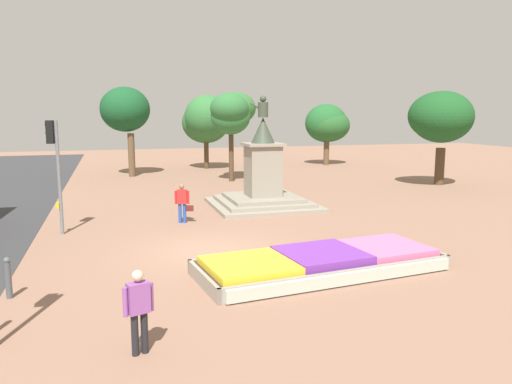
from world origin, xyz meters
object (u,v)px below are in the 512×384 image
object	(u,v)px
flower_planter	(322,263)
statue_monument	(263,183)
pedestrian_with_handbag	(183,201)
pedestrian_near_planter	(139,307)
traffic_light_mid_block	(55,157)
kerb_bollard_mid_a	(8,277)

from	to	relation	value
flower_planter	statue_monument	xyz separation A→B (m)	(1.25, 9.59, 0.86)
pedestrian_with_handbag	statue_monument	bearing A→B (deg)	31.09
statue_monument	pedestrian_near_planter	bearing A→B (deg)	-115.81
pedestrian_with_handbag	pedestrian_near_planter	world-z (taller)	pedestrian_near_planter
flower_planter	pedestrian_near_planter	size ratio (longest dim) A/B	4.51
traffic_light_mid_block	flower_planter	bearing A→B (deg)	-41.90
traffic_light_mid_block	pedestrian_near_planter	xyz separation A→B (m)	(2.24, -9.95, -1.86)
pedestrian_with_handbag	kerb_bollard_mid_a	world-z (taller)	pedestrian_with_handbag
kerb_bollard_mid_a	statue_monument	bearing A→B (deg)	45.86
traffic_light_mid_block	pedestrian_near_planter	size ratio (longest dim) A/B	2.57
traffic_light_mid_block	pedestrian_with_handbag	world-z (taller)	traffic_light_mid_block
pedestrian_with_handbag	kerb_bollard_mid_a	bearing A→B (deg)	-126.07
flower_planter	traffic_light_mid_block	world-z (taller)	traffic_light_mid_block
statue_monument	pedestrian_with_handbag	bearing A→B (deg)	-148.91
traffic_light_mid_block	kerb_bollard_mid_a	bearing A→B (deg)	-94.93
traffic_light_mid_block	pedestrian_with_handbag	size ratio (longest dim) A/B	2.60
flower_planter	traffic_light_mid_block	size ratio (longest dim) A/B	1.75
pedestrian_with_handbag	pedestrian_near_planter	xyz separation A→B (m)	(-2.26, -10.57, 0.04)
kerb_bollard_mid_a	pedestrian_with_handbag	bearing A→B (deg)	53.93
kerb_bollard_mid_a	traffic_light_mid_block	bearing A→B (deg)	85.07
traffic_light_mid_block	pedestrian_with_handbag	bearing A→B (deg)	7.88
pedestrian_with_handbag	kerb_bollard_mid_a	xyz separation A→B (m)	(-5.04, -6.92, -0.34)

